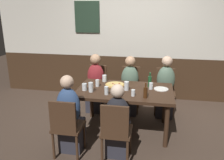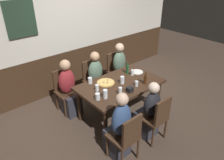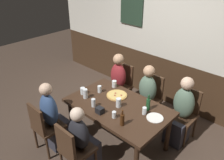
{
  "view_description": "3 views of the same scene",
  "coord_description": "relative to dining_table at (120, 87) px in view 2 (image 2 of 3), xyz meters",
  "views": [
    {
      "loc": [
        0.45,
        -3.63,
        2.06
      ],
      "look_at": [
        -0.22,
        0.02,
        0.89
      ],
      "focal_mm": 37.81,
      "sensor_mm": 36.0,
      "label": 1
    },
    {
      "loc": [
        -2.38,
        -2.53,
        2.72
      ],
      "look_at": [
        -0.23,
        -0.03,
        0.91
      ],
      "focal_mm": 34.2,
      "sensor_mm": 36.0,
      "label": 2
    },
    {
      "loc": [
        1.92,
        -2.18,
        2.76
      ],
      "look_at": [
        -0.15,
        0.02,
        1.12
      ],
      "focal_mm": 36.97,
      "sensor_mm": 36.0,
      "label": 3
    }
  ],
  "objects": [
    {
      "name": "ground_plane",
      "position": [
        0.0,
        0.0,
        -0.66
      ],
      "size": [
        12.0,
        12.0,
        0.0
      ],
      "primitive_type": "plane",
      "color": "#423328"
    },
    {
      "name": "wall_back",
      "position": [
        -0.01,
        1.65,
        0.65
      ],
      "size": [
        6.4,
        0.13,
        2.6
      ],
      "color": "#3D2819",
      "rests_on": "ground_plane"
    },
    {
      "name": "dining_table",
      "position": [
        0.0,
        0.0,
        0.0
      ],
      "size": [
        1.57,
        0.96,
        0.74
      ],
      "color": "#382316",
      "rests_on": "ground_plane"
    },
    {
      "name": "chair_left_near",
      "position": [
        -0.69,
        -0.89,
        -0.16
      ],
      "size": [
        0.4,
        0.4,
        0.88
      ],
      "color": "#422B1C",
      "rests_on": "ground_plane"
    },
    {
      "name": "chair_mid_near",
      "position": [
        0.0,
        -0.89,
        -0.16
      ],
      "size": [
        0.4,
        0.4,
        0.88
      ],
      "color": "#422B1C",
      "rests_on": "ground_plane"
    },
    {
      "name": "chair_right_far",
      "position": [
        0.69,
        0.89,
        -0.16
      ],
      "size": [
        0.4,
        0.4,
        0.88
      ],
      "color": "#422B1C",
      "rests_on": "ground_plane"
    },
    {
      "name": "chair_left_far",
      "position": [
        -0.69,
        0.89,
        -0.16
      ],
      "size": [
        0.4,
        0.4,
        0.88
      ],
      "color": "#422B1C",
      "rests_on": "ground_plane"
    },
    {
      "name": "chair_mid_far",
      "position": [
        0.0,
        0.89,
        -0.16
      ],
      "size": [
        0.4,
        0.4,
        0.88
      ],
      "color": "#422B1C",
      "rests_on": "ground_plane"
    },
    {
      "name": "person_left_near",
      "position": [
        -0.69,
        -0.73,
        -0.16
      ],
      "size": [
        0.34,
        0.37,
        1.17
      ],
      "color": "#2D2D38",
      "rests_on": "ground_plane"
    },
    {
      "name": "person_mid_near",
      "position": [
        0.0,
        -0.73,
        -0.2
      ],
      "size": [
        0.34,
        0.37,
        1.09
      ],
      "color": "#2D2D38",
      "rests_on": "ground_plane"
    },
    {
      "name": "person_right_far",
      "position": [
        0.69,
        0.73,
        -0.16
      ],
      "size": [
        0.34,
        0.37,
        1.17
      ],
      "color": "#2D2D38",
      "rests_on": "ground_plane"
    },
    {
      "name": "person_left_far",
      "position": [
        -0.69,
        0.73,
        -0.17
      ],
      "size": [
        0.34,
        0.37,
        1.16
      ],
      "color": "#2D2D38",
      "rests_on": "ground_plane"
    },
    {
      "name": "person_mid_far",
      "position": [
        -0.0,
        0.73,
        -0.18
      ],
      "size": [
        0.34,
        0.37,
        1.14
      ],
      "color": "#2D2D38",
      "rests_on": "ground_plane"
    },
    {
      "name": "pizza",
      "position": [
        -0.2,
        0.19,
        0.09
      ],
      "size": [
        0.34,
        0.34,
        0.03
      ],
      "color": "tan",
      "rests_on": "dining_table"
    },
    {
      "name": "pint_glass_pale",
      "position": [
        -0.52,
        -0.2,
        0.15
      ],
      "size": [
        0.08,
        0.08,
        0.16
      ],
      "color": "silver",
      "rests_on": "dining_table"
    },
    {
      "name": "beer_glass_tall",
      "position": [
        -0.64,
        -0.15,
        0.13
      ],
      "size": [
        0.08,
        0.08,
        0.11
      ],
      "color": "silver",
      "rests_on": "dining_table"
    },
    {
      "name": "beer_glass_half",
      "position": [
        -0.48,
        0.08,
        0.13
      ],
      "size": [
        0.07,
        0.07,
        0.12
      ],
      "color": "silver",
      "rests_on": "dining_table"
    },
    {
      "name": "highball_clear",
      "position": [
        -0.25,
        -0.27,
        0.14
      ],
      "size": [
        0.06,
        0.06,
        0.13
      ],
      "color": "silver",
      "rests_on": "dining_table"
    },
    {
      "name": "pint_glass_amber",
      "position": [
        0.42,
        0.1,
        0.13
      ],
      "size": [
        0.06,
        0.06,
        0.11
      ],
      "color": "silver",
      "rests_on": "dining_table"
    },
    {
      "name": "tumbler_water",
      "position": [
        0.03,
        -0.02,
        0.15
      ],
      "size": [
        0.08,
        0.08,
        0.15
      ],
      "color": "silver",
      "rests_on": "dining_table"
    },
    {
      "name": "tumbler_short",
      "position": [
        -0.42,
        0.37,
        0.13
      ],
      "size": [
        0.08,
        0.08,
        0.12
      ],
      "color": "silver",
      "rests_on": "dining_table"
    },
    {
      "name": "pint_glass_stout",
      "position": [
        0.16,
        -0.26,
        0.13
      ],
      "size": [
        0.06,
        0.06,
        0.1
      ],
      "color": "silver",
      "rests_on": "dining_table"
    },
    {
      "name": "beer_bottle_green",
      "position": [
        0.4,
        0.22,
        0.18
      ],
      "size": [
        0.06,
        0.06,
        0.25
      ],
      "color": "#194723",
      "rests_on": "dining_table"
    },
    {
      "name": "beer_bottle_brown",
      "position": [
        0.35,
        -0.31,
        0.17
      ],
      "size": [
        0.06,
        0.06,
        0.24
      ],
      "color": "#42230F",
      "rests_on": "dining_table"
    },
    {
      "name": "plate_white_large",
      "position": [
        0.59,
        0.12,
        0.09
      ],
      "size": [
        0.24,
        0.24,
        0.01
      ],
      "primitive_type": "cylinder",
      "color": "white",
      "rests_on": "dining_table"
    },
    {
      "name": "condiment_caddy",
      "position": [
        -0.07,
        -0.32,
        0.13
      ],
      "size": [
        0.11,
        0.09,
        0.09
      ],
      "primitive_type": "cube",
      "color": "black",
      "rests_on": "dining_table"
    }
  ]
}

